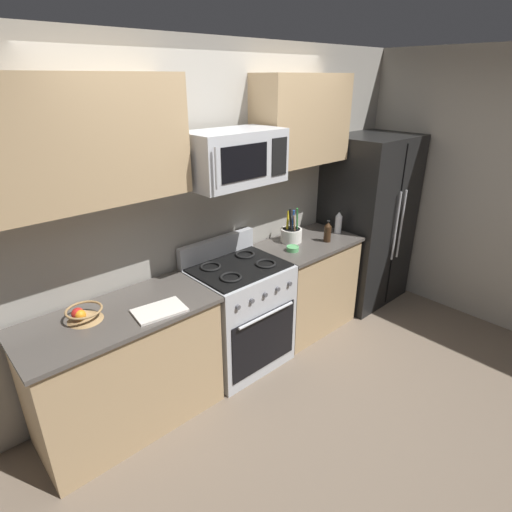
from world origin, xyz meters
TOP-DOWN VIEW (x-y plane):
  - ground_plane at (0.00, 0.00)m, footprint 16.00×16.00m
  - wall_back at (0.00, 1.07)m, footprint 8.00×0.10m
  - counter_left at (-1.03, 0.69)m, footprint 1.29×0.61m
  - range_oven at (-0.00, 0.69)m, footprint 0.76×0.65m
  - counter_right at (0.86, 0.69)m, footprint 0.95×0.61m
  - refrigerator at (1.80, 0.68)m, footprint 0.89×0.72m
  - wall_right at (2.35, 0.00)m, footprint 0.10×8.00m
  - microwave at (-0.00, 0.72)m, footprint 0.74×0.44m
  - upper_cabinets_left at (-1.04, 0.85)m, footprint 1.28×0.34m
  - upper_cabinets_right at (0.87, 0.85)m, footprint 0.94×0.34m
  - utensil_crock at (0.74, 0.81)m, footprint 0.20×0.20m
  - fruit_basket at (-1.22, 0.75)m, footprint 0.23×0.23m
  - cutting_board at (-0.82, 0.53)m, footprint 0.35×0.26m
  - bottle_vinegar at (1.25, 0.65)m, footprint 0.07×0.07m
  - bottle_soy at (0.99, 0.58)m, footprint 0.07×0.07m
  - prep_bowl at (0.58, 0.64)m, footprint 0.11×0.11m

SIDE VIEW (x-z plane):
  - ground_plane at x=0.00m, z-range 0.00..0.00m
  - counter_left at x=-1.03m, z-range 0.00..0.91m
  - counter_right at x=0.86m, z-range 0.00..0.91m
  - range_oven at x=0.00m, z-range -0.07..1.02m
  - refrigerator at x=1.80m, z-range 0.00..1.80m
  - cutting_board at x=-0.82m, z-range 0.91..0.93m
  - prep_bowl at x=0.58m, z-range 0.91..0.95m
  - fruit_basket at x=-1.22m, z-range 0.90..1.01m
  - utensil_crock at x=0.74m, z-range 0.81..1.15m
  - bottle_soy at x=0.99m, z-range 0.90..1.11m
  - bottle_vinegar at x=1.25m, z-range 0.90..1.13m
  - wall_back at x=0.00m, z-range 0.00..2.60m
  - wall_right at x=2.35m, z-range 0.00..2.60m
  - microwave at x=0.00m, z-range 1.59..1.98m
  - upper_cabinets_left at x=-1.04m, z-range 1.61..2.35m
  - upper_cabinets_right at x=0.87m, z-range 1.61..2.35m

